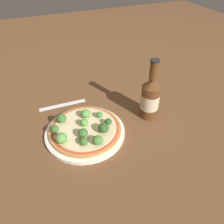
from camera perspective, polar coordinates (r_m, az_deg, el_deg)
ground_plane at (r=0.75m, az=-4.74°, el=-5.64°), size 3.00×3.00×0.00m
plate at (r=0.74m, az=-7.00°, el=-5.22°), size 0.27×0.27×0.01m
pizza at (r=0.74m, az=-7.00°, el=-4.41°), size 0.24×0.24×0.01m
broccoli_floret_0 at (r=0.72m, az=-0.95°, el=-2.54°), size 0.02×0.02×0.03m
broccoli_floret_1 at (r=0.76m, az=-3.25°, el=-0.68°), size 0.02×0.02×0.02m
broccoli_floret_2 at (r=0.67m, az=-7.42°, el=-7.69°), size 0.03×0.03×0.02m
broccoli_floret_3 at (r=0.70m, az=-2.23°, el=-4.16°), size 0.03×0.03×0.04m
broccoli_floret_4 at (r=0.69m, az=-7.57°, el=-5.47°), size 0.03×0.03×0.03m
broccoli_floret_5 at (r=0.73m, az=-7.32°, el=-2.76°), size 0.03×0.03×0.03m
broccoli_floret_6 at (r=0.68m, az=-13.11°, el=-6.70°), size 0.04×0.04×0.03m
broccoli_floret_7 at (r=0.72m, az=-14.69°, el=-4.30°), size 0.03×0.03×0.03m
broccoli_floret_8 at (r=0.76m, az=-6.92°, el=-0.43°), size 0.03×0.03×0.03m
broccoli_floret_9 at (r=0.75m, az=-13.07°, el=-1.63°), size 0.03×0.03×0.03m
broccoli_floret_10 at (r=0.66m, az=-3.72°, el=-7.35°), size 0.03×0.03×0.03m
beer_bottle at (r=0.78m, az=9.96°, el=3.79°), size 0.07×0.07×0.22m
fork at (r=0.88m, az=-12.74°, el=1.84°), size 0.02×0.18×0.00m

